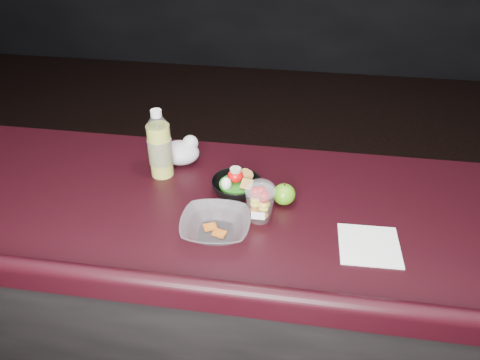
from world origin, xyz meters
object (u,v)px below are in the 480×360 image
lemonade_bottle (160,149)px  fruit_cup (260,200)px  takeout_bowl (215,226)px  green_apple (284,194)px  snack_bowl (236,186)px

lemonade_bottle → fruit_cup: lemonade_bottle is taller
lemonade_bottle → takeout_bowl: bearing=-48.7°
fruit_cup → green_apple: 0.11m
lemonade_bottle → green_apple: size_ratio=3.24×
lemonade_bottle → fruit_cup: bearing=-27.7°
fruit_cup → green_apple: fruit_cup is taller
green_apple → takeout_bowl: green_apple is taller
fruit_cup → snack_bowl: fruit_cup is taller
green_apple → takeout_bowl: size_ratio=0.35×
green_apple → takeout_bowl: 0.24m
takeout_bowl → snack_bowl: bearing=82.3°
green_apple → snack_bowl: (-0.15, 0.03, -0.00)m
takeout_bowl → green_apple: bearing=43.2°
fruit_cup → snack_bowl: bearing=127.9°
lemonade_bottle → fruit_cup: (0.34, -0.18, -0.03)m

